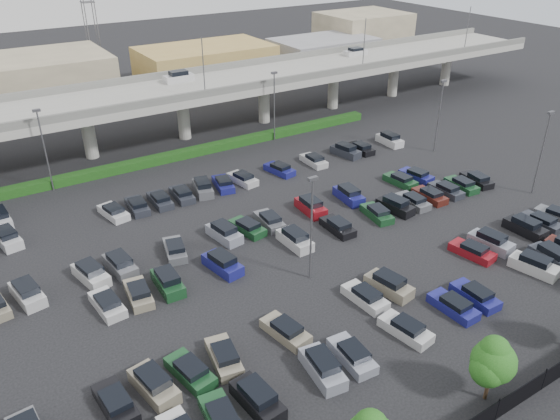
% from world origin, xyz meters
% --- Properties ---
extents(ground, '(280.00, 280.00, 0.00)m').
position_xyz_m(ground, '(0.00, 0.00, 0.00)').
color(ground, black).
extents(overpass, '(150.00, 13.00, 15.80)m').
position_xyz_m(overpass, '(-0.25, 32.01, 6.97)').
color(overpass, '#989890').
rests_on(overpass, ground).
extents(hedge, '(66.00, 1.60, 1.10)m').
position_xyz_m(hedge, '(0.00, 25.00, 0.55)').
color(hedge, '#163B11').
rests_on(hedge, ground).
extents(fence, '(70.00, 0.10, 2.00)m').
position_xyz_m(fence, '(-0.05, -28.00, 0.90)').
color(fence, black).
rests_on(fence, ground).
extents(tree_row, '(65.07, 3.66, 5.94)m').
position_xyz_m(tree_row, '(0.70, -26.53, 3.52)').
color(tree_row, '#332316').
rests_on(tree_row, ground).
extents(parked_cars, '(63.01, 41.64, 1.67)m').
position_xyz_m(parked_cars, '(-1.33, -3.56, 0.63)').
color(parked_cars, maroon).
rests_on(parked_cars, ground).
extents(light_poles, '(66.90, 48.38, 10.30)m').
position_xyz_m(light_poles, '(-4.13, 2.00, 6.24)').
color(light_poles, '#535358').
rests_on(light_poles, ground).
extents(distant_buildings, '(138.00, 24.00, 9.00)m').
position_xyz_m(distant_buildings, '(12.38, 61.81, 3.74)').
color(distant_buildings, gray).
rests_on(distant_buildings, ground).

